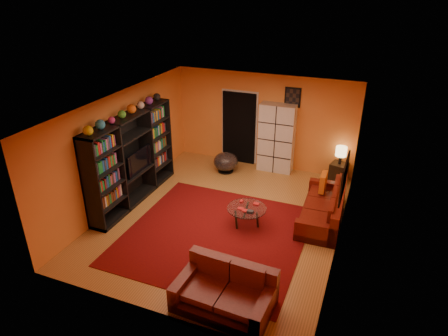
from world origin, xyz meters
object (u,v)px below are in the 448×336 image
at_px(storage_cabinet, 277,138).
at_px(bowl_chair, 226,162).
at_px(sofa, 326,208).
at_px(loveseat, 226,290).
at_px(coffee_table, 247,210).
at_px(table_lamp, 341,152).
at_px(entertainment_unit, 132,159).
at_px(side_table, 338,172).
at_px(tv, 136,161).

relative_size(storage_cabinet, bowl_chair, 2.81).
distance_m(sofa, loveseat, 3.36).
height_order(storage_cabinet, bowl_chair, storage_cabinet).
distance_m(coffee_table, table_lamp, 3.28).
height_order(coffee_table, table_lamp, table_lamp).
bearing_deg(entertainment_unit, side_table, 31.86).
bearing_deg(sofa, storage_cabinet, 127.75).
relative_size(coffee_table, bowl_chair, 1.26).
relative_size(sofa, coffee_table, 2.50).
height_order(loveseat, side_table, loveseat).
bearing_deg(side_table, entertainment_unit, -148.14).
distance_m(sofa, table_lamp, 2.07).
height_order(coffee_table, storage_cabinet, storage_cabinet).
distance_m(sofa, storage_cabinet, 2.74).
bearing_deg(table_lamp, entertainment_unit, -148.14).
bearing_deg(tv, loveseat, -127.42).
bearing_deg(sofa, bowl_chair, 152.08).
distance_m(tv, coffee_table, 2.88).
distance_m(storage_cabinet, side_table, 1.85).
xyz_separation_m(entertainment_unit, coffee_table, (2.86, -0.10, -0.67)).
relative_size(entertainment_unit, sofa, 1.42).
bearing_deg(bowl_chair, storage_cabinet, 26.84).
relative_size(tv, loveseat, 0.58).
xyz_separation_m(loveseat, storage_cabinet, (-0.59, 5.22, 0.66)).
bearing_deg(coffee_table, table_lamp, 61.25).
bearing_deg(coffee_table, bowl_chair, 121.19).
distance_m(sofa, side_table, 2.00).
bearing_deg(side_table, coffee_table, -118.75).
height_order(coffee_table, side_table, side_table).
bearing_deg(loveseat, sofa, -16.57).
bearing_deg(bowl_chair, sofa, -25.96).
height_order(sofa, table_lamp, table_lamp).
bearing_deg(table_lamp, sofa, -90.45).
height_order(bowl_chair, side_table, bowl_chair).
height_order(sofa, side_table, sofa).
bearing_deg(loveseat, coffee_table, 13.43).
height_order(tv, loveseat, tv).
height_order(coffee_table, bowl_chair, bowl_chair).
bearing_deg(bowl_chair, tv, -124.17).
relative_size(tv, coffee_table, 1.10).
xyz_separation_m(sofa, side_table, (0.02, 2.00, -0.04)).
distance_m(entertainment_unit, sofa, 4.54).
bearing_deg(storage_cabinet, side_table, -2.21).
height_order(sofa, storage_cabinet, storage_cabinet).
bearing_deg(entertainment_unit, table_lamp, 31.86).
relative_size(entertainment_unit, loveseat, 1.87).
height_order(entertainment_unit, bowl_chair, entertainment_unit).
relative_size(tv, side_table, 1.86).
bearing_deg(entertainment_unit, bowl_chair, 55.78).
bearing_deg(coffee_table, entertainment_unit, 177.98).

